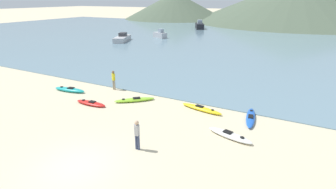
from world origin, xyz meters
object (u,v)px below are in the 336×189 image
(kayak_on_sand_2, at_px, (135,100))
(kayak_on_sand_5, at_px, (91,103))
(moored_boat_0, at_px, (200,26))
(person_near_waterline, at_px, (114,79))
(moored_boat_1, at_px, (122,38))
(kayak_on_sand_3, at_px, (201,109))
(moored_boat_2, at_px, (160,35))
(person_near_foreground, at_px, (137,133))
(kayak_on_sand_0, at_px, (70,90))
(kayak_on_sand_4, at_px, (230,135))
(kayak_on_sand_1, at_px, (251,118))

(kayak_on_sand_2, distance_m, kayak_on_sand_5, 3.38)
(kayak_on_sand_2, distance_m, moored_boat_0, 53.43)
(person_near_waterline, relative_size, moored_boat_1, 0.28)
(kayak_on_sand_3, relative_size, moored_boat_2, 1.01)
(person_near_foreground, xyz_separation_m, moored_boat_0, (-18.87, 57.17, -0.13))
(person_near_foreground, relative_size, person_near_waterline, 0.99)
(person_near_waterline, xyz_separation_m, moored_boat_1, (-16.46, 22.90, -0.41))
(person_near_foreground, relative_size, moored_boat_1, 0.28)
(kayak_on_sand_5, bearing_deg, moored_boat_0, 102.70)
(kayak_on_sand_2, distance_m, person_near_waterline, 3.71)
(kayak_on_sand_0, height_order, kayak_on_sand_4, kayak_on_sand_0)
(moored_boat_1, bearing_deg, kayak_on_sand_0, -62.15)
(kayak_on_sand_4, bearing_deg, kayak_on_sand_2, 165.53)
(kayak_on_sand_0, distance_m, moored_boat_0, 52.75)
(kayak_on_sand_4, distance_m, person_near_waterline, 12.18)
(person_near_foreground, bearing_deg, kayak_on_sand_5, 152.01)
(person_near_foreground, distance_m, moored_boat_0, 60.20)
(kayak_on_sand_2, height_order, kayak_on_sand_4, kayak_on_sand_4)
(kayak_on_sand_5, distance_m, person_near_foreground, 7.74)
(kayak_on_sand_0, distance_m, person_near_waterline, 3.98)
(kayak_on_sand_4, xyz_separation_m, moored_boat_1, (-28.05, 26.56, 0.44))
(kayak_on_sand_3, bearing_deg, moored_boat_2, 124.19)
(kayak_on_sand_1, relative_size, kayak_on_sand_4, 1.12)
(kayak_on_sand_5, bearing_deg, kayak_on_sand_4, 0.18)
(kayak_on_sand_0, xyz_separation_m, person_near_foreground, (10.67, -5.06, 0.83))
(kayak_on_sand_3, relative_size, kayak_on_sand_4, 1.14)
(kayak_on_sand_4, relative_size, person_near_waterline, 1.68)
(kayak_on_sand_1, bearing_deg, kayak_on_sand_2, -174.06)
(moored_boat_1, relative_size, moored_boat_2, 1.87)
(kayak_on_sand_4, xyz_separation_m, kayak_on_sand_5, (-10.90, -0.03, -0.02))
(kayak_on_sand_4, distance_m, moored_boat_0, 58.25)
(kayak_on_sand_1, xyz_separation_m, kayak_on_sand_5, (-11.49, -3.11, -0.01))
(kayak_on_sand_0, bearing_deg, kayak_on_sand_3, 7.33)
(kayak_on_sand_4, bearing_deg, person_near_foreground, -138.36)
(kayak_on_sand_0, bearing_deg, person_near_waterline, 35.23)
(kayak_on_sand_5, bearing_deg, kayak_on_sand_2, 40.22)
(kayak_on_sand_2, xyz_separation_m, person_near_waterline, (-3.27, 1.51, 0.87))
(kayak_on_sand_1, distance_m, kayak_on_sand_3, 3.52)
(moored_boat_1, bearing_deg, person_near_foreground, -51.59)
(kayak_on_sand_5, bearing_deg, person_near_waterline, 100.64)
(person_near_waterline, distance_m, moored_boat_2, 32.61)
(kayak_on_sand_1, height_order, kayak_on_sand_3, kayak_on_sand_1)
(kayak_on_sand_1, bearing_deg, person_near_waterline, 177.26)
(kayak_on_sand_5, height_order, person_near_foreground, person_near_foreground)
(person_near_foreground, height_order, person_near_waterline, person_near_waterline)
(kayak_on_sand_2, height_order, kayak_on_sand_5, kayak_on_sand_5)
(kayak_on_sand_0, height_order, moored_boat_1, moored_boat_1)
(moored_boat_2, bearing_deg, kayak_on_sand_0, -74.24)
(kayak_on_sand_5, distance_m, moored_boat_1, 31.65)
(moored_boat_0, bearing_deg, kayak_on_sand_2, -74.08)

